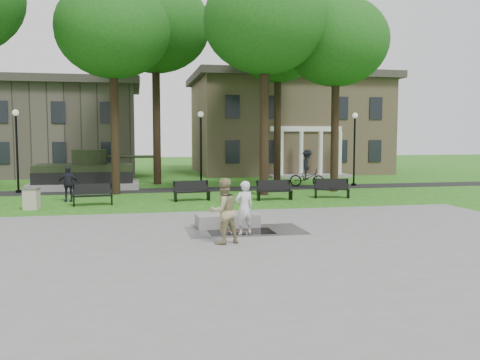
% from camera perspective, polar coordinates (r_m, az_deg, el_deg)
% --- Properties ---
extents(ground, '(120.00, 120.00, 0.00)m').
position_cam_1_polar(ground, '(19.05, -1.23, -4.85)').
color(ground, '#1D5012').
rests_on(ground, ground).
extents(plaza, '(22.00, 16.00, 0.02)m').
position_cam_1_polar(plaza, '(14.26, 2.41, -8.17)').
color(plaza, gray).
rests_on(plaza, ground).
extents(footpath, '(44.00, 2.60, 0.01)m').
position_cam_1_polar(footpath, '(30.83, -5.23, -1.08)').
color(footpath, black).
rests_on(footpath, ground).
extents(building_right, '(17.00, 12.00, 8.60)m').
position_cam_1_polar(building_right, '(46.44, 5.20, 6.32)').
color(building_right, '#9E8460').
rests_on(building_right, ground).
extents(building_left, '(15.00, 10.00, 7.20)m').
position_cam_1_polar(building_left, '(45.62, -21.28, 5.09)').
color(building_left, '#4C443D').
rests_on(building_left, ground).
extents(tree_1, '(6.20, 6.20, 11.63)m').
position_cam_1_polar(tree_1, '(29.55, -14.10, 15.97)').
color(tree_1, black).
rests_on(tree_1, ground).
extents(tree_2, '(6.60, 6.60, 12.16)m').
position_cam_1_polar(tree_2, '(28.48, 2.78, 17.28)').
color(tree_2, black).
rests_on(tree_2, ground).
extents(tree_3, '(6.00, 6.00, 11.19)m').
position_cam_1_polar(tree_3, '(30.66, 10.76, 14.95)').
color(tree_3, black).
rests_on(tree_3, ground).
extents(tree_4, '(7.20, 7.20, 13.50)m').
position_cam_1_polar(tree_4, '(35.23, -9.50, 16.62)').
color(tree_4, black).
rests_on(tree_4, ground).
extents(tree_5, '(6.40, 6.40, 12.44)m').
position_cam_1_polar(tree_5, '(36.89, 4.28, 14.99)').
color(tree_5, black).
rests_on(tree_5, ground).
extents(lamp_left, '(0.36, 0.36, 4.73)m').
position_cam_1_polar(lamp_left, '(31.48, -23.78, 3.73)').
color(lamp_left, black).
rests_on(lamp_left, ground).
extents(lamp_mid, '(0.36, 0.36, 4.73)m').
position_cam_1_polar(lamp_mid, '(31.01, -4.41, 4.13)').
color(lamp_mid, black).
rests_on(lamp_mid, ground).
extents(lamp_right, '(0.36, 0.36, 4.73)m').
position_cam_1_polar(lamp_right, '(33.75, 12.73, 4.09)').
color(lamp_right, black).
rests_on(lamp_right, ground).
extents(tank_monument, '(7.45, 3.40, 2.40)m').
position_cam_1_polar(tank_monument, '(32.71, -16.95, 0.57)').
color(tank_monument, gray).
rests_on(tank_monument, ground).
extents(puddle, '(2.20, 1.20, 0.00)m').
position_cam_1_polar(puddle, '(17.20, 0.12, -5.84)').
color(puddle, black).
rests_on(puddle, plaza).
extents(concrete_block, '(2.24, 1.09, 0.45)m').
position_cam_1_polar(concrete_block, '(18.14, -1.43, -4.56)').
color(concrete_block, gray).
rests_on(concrete_block, plaza).
extents(skateboard, '(0.79, 0.50, 0.07)m').
position_cam_1_polar(skateboard, '(16.94, -0.04, -5.90)').
color(skateboard, brown).
rests_on(skateboard, plaza).
extents(skateboarder, '(0.73, 0.57, 1.77)m').
position_cam_1_polar(skateboarder, '(16.61, 0.48, -3.14)').
color(skateboarder, silver).
rests_on(skateboarder, plaza).
extents(friend_watching, '(1.16, 1.04, 1.98)m').
position_cam_1_polar(friend_watching, '(15.22, -1.88, -3.50)').
color(friend_watching, '#958E60').
rests_on(friend_watching, plaza).
extents(pedestrian_walker, '(1.04, 0.45, 1.75)m').
position_cam_1_polar(pedestrian_walker, '(26.51, -18.76, -0.42)').
color(pedestrian_walker, black).
rests_on(pedestrian_walker, ground).
extents(cyclist, '(2.32, 1.54, 2.37)m').
position_cam_1_polar(cyclist, '(32.77, 7.54, 0.94)').
color(cyclist, black).
rests_on(cyclist, ground).
extents(park_bench_0, '(1.84, 0.70, 1.00)m').
position_cam_1_polar(park_bench_0, '(24.78, -16.18, -1.53)').
color(park_bench_0, black).
rests_on(park_bench_0, ground).
extents(park_bench_1, '(1.85, 0.78, 1.00)m').
position_cam_1_polar(park_bench_1, '(25.57, -5.44, -1.16)').
color(park_bench_1, black).
rests_on(park_bench_1, ground).
extents(park_bench_2, '(1.81, 0.57, 1.00)m').
position_cam_1_polar(park_bench_2, '(25.85, 3.86, -1.08)').
color(park_bench_2, black).
rests_on(park_bench_2, ground).
extents(park_bench_3, '(1.85, 0.89, 1.00)m').
position_cam_1_polar(park_bench_3, '(27.10, 10.21, -0.87)').
color(park_bench_3, black).
rests_on(park_bench_3, ground).
extents(trash_bin, '(0.74, 0.74, 0.96)m').
position_cam_1_polar(trash_bin, '(24.30, -22.37, -1.93)').
color(trash_bin, '#C0B09E').
rests_on(trash_bin, ground).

